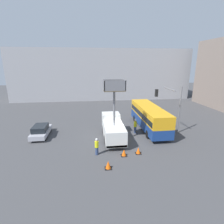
# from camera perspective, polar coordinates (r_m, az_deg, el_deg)

# --- Properties ---
(ground_plane) EXTENTS (120.00, 120.00, 0.00)m
(ground_plane) POSITION_cam_1_polar(r_m,az_deg,el_deg) (21.11, 2.05, -9.40)
(ground_plane) COLOR #424244
(building_backdrop_far) EXTENTS (44.00, 10.00, 12.37)m
(building_backdrop_far) POSITION_cam_1_polar(r_m,az_deg,el_deg) (47.42, -3.37, 12.27)
(building_backdrop_far) COLOR #9E9EA3
(building_backdrop_far) RESTS_ON ground_plane
(utility_truck) EXTENTS (2.26, 6.33, 7.23)m
(utility_truck) POSITION_cam_1_polar(r_m,az_deg,el_deg) (21.06, 0.28, -4.91)
(utility_truck) COLOR silver
(utility_truck) RESTS_ON ground_plane
(city_bus) EXTENTS (2.62, 10.31, 3.19)m
(city_bus) POSITION_cam_1_polar(r_m,az_deg,el_deg) (24.85, 12.01, -1.24)
(city_bus) COLOR navy
(city_bus) RESTS_ON ground_plane
(traffic_light_pole) EXTENTS (3.47, 3.22, 6.18)m
(traffic_light_pole) POSITION_cam_1_polar(r_m,az_deg,el_deg) (23.23, 18.88, 2.95)
(traffic_light_pole) COLOR slate
(traffic_light_pole) RESTS_ON ground_plane
(road_worker_near_truck) EXTENTS (0.38, 0.38, 1.78)m
(road_worker_near_truck) POSITION_cam_1_polar(r_m,az_deg,el_deg) (17.88, -5.01, -11.17)
(road_worker_near_truck) COLOR navy
(road_worker_near_truck) RESTS_ON ground_plane
(road_worker_directing) EXTENTS (0.38, 0.38, 1.94)m
(road_worker_directing) POSITION_cam_1_polar(r_m,az_deg,el_deg) (23.21, 7.60, -4.53)
(road_worker_directing) COLOR navy
(road_worker_directing) RESTS_ON ground_plane
(traffic_cone_near_truck) EXTENTS (0.60, 0.60, 0.68)m
(traffic_cone_near_truck) POSITION_cam_1_polar(r_m,az_deg,el_deg) (17.90, 3.94, -13.13)
(traffic_cone_near_truck) COLOR black
(traffic_cone_near_truck) RESTS_ON ground_plane
(traffic_cone_mid_road) EXTENTS (0.59, 0.59, 0.67)m
(traffic_cone_mid_road) POSITION_cam_1_polar(r_m,az_deg,el_deg) (18.45, 8.59, -12.38)
(traffic_cone_mid_road) COLOR black
(traffic_cone_mid_road) RESTS_ON ground_plane
(traffic_cone_far_side) EXTENTS (0.62, 0.62, 0.71)m
(traffic_cone_far_side) POSITION_cam_1_polar(r_m,az_deg,el_deg) (15.97, -1.24, -16.92)
(traffic_cone_far_side) COLOR black
(traffic_cone_far_side) RESTS_ON ground_plane
(parked_car_curbside) EXTENTS (1.83, 4.30, 1.49)m
(parked_car_curbside) POSITION_cam_1_polar(r_m,az_deg,el_deg) (23.80, -22.21, -5.69)
(parked_car_curbside) COLOR #A8A8B2
(parked_car_curbside) RESTS_ON ground_plane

